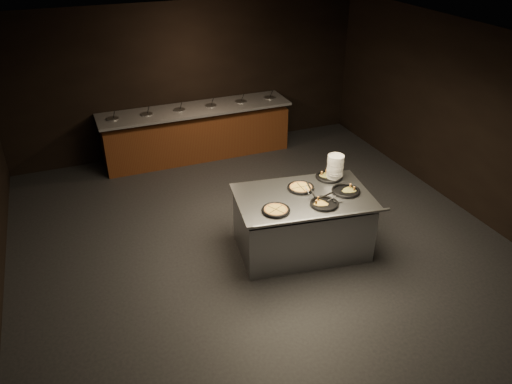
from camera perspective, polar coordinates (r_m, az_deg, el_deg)
room at (r=6.46m, az=1.51°, el=3.17°), size 7.02×8.02×2.92m
salad_bar at (r=9.95m, az=-6.74°, el=6.43°), size 3.70×0.83×1.18m
serving_counter at (r=7.13m, az=5.27°, el=-3.67°), size 2.01×1.45×0.89m
plate_stack at (r=7.34m, az=9.05°, el=2.87°), size 0.24×0.24×0.35m
pan_veggie_whole at (r=6.51m, az=2.28°, el=-2.06°), size 0.38×0.38×0.04m
pan_cheese_whole at (r=7.05m, az=5.14°, el=0.52°), size 0.38×0.38×0.04m
pan_cheese_slices_a at (r=7.40m, az=8.36°, el=1.76°), size 0.40×0.40×0.04m
pan_cheese_slices_b at (r=6.71m, az=7.82°, el=-1.31°), size 0.39×0.39×0.04m
pan_veggie_slices at (r=7.06m, az=10.22°, el=0.16°), size 0.40×0.40×0.04m
server_left at (r=6.88m, az=6.05°, el=0.30°), size 0.11×0.36×0.17m
server_right at (r=6.75m, az=8.37°, el=-0.55°), size 0.33×0.16×0.16m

